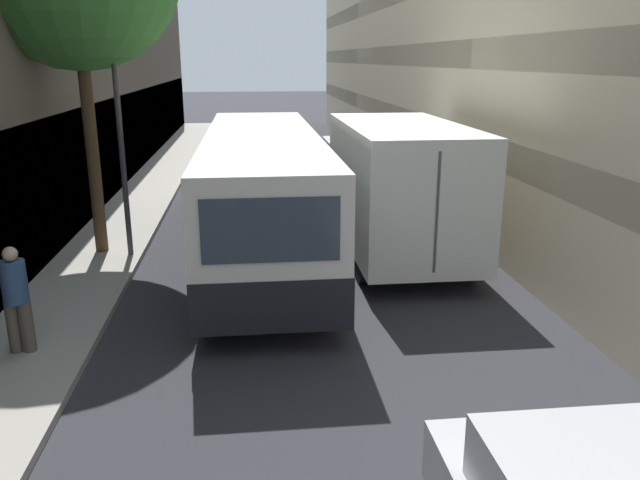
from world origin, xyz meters
The scene contains 7 objects.
ground_plane centered at (0.00, 15.00, 0.00)m, with size 150.00×150.00×0.00m, color #2B2B30.
sidewalk_left centered at (-4.62, 15.00, 0.06)m, with size 1.92×60.00×0.13m.
building_right_apartment centered at (5.40, 15.00, 4.79)m, with size 2.40×60.00×9.63m.
bus centered at (-0.86, 14.88, 1.52)m, with size 2.49×10.87×2.83m.
box_truck centered at (2.20, 15.06, 1.63)m, with size 2.47×7.86×3.05m.
pedestrian centered at (-4.66, 9.91, 1.02)m, with size 0.39×0.37×1.66m.
street_lamp centered at (-3.91, 14.77, 4.84)m, with size 0.36×0.80×6.79m.
Camera 1 is at (-1.12, 0.81, 4.42)m, focal length 35.00 mm.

